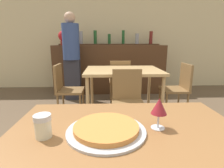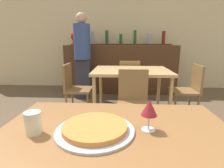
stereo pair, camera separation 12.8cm
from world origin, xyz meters
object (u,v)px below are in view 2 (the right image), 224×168
(chair_far_side_front, at_px, (133,99))
(chair_far_side_left, at_px, (74,86))
(chair_far_side_back, at_px, (129,79))
(chair_far_side_right, at_px, (189,87))
(potted_plant, at_px, (76,37))
(cheese_shaker, at_px, (33,123))
(wine_glass, at_px, (149,109))
(pizza_tray, at_px, (95,128))
(person_standing, at_px, (83,54))

(chair_far_side_front, height_order, chair_far_side_left, same)
(chair_far_side_back, height_order, chair_far_side_right, same)
(chair_far_side_left, distance_m, potted_plant, 1.69)
(chair_far_side_right, relative_size, cheese_shaker, 7.82)
(chair_far_side_front, relative_size, potted_plant, 2.61)
(chair_far_side_back, xyz_separation_m, wine_glass, (-0.02, -2.53, 0.38))
(chair_far_side_right, distance_m, potted_plant, 2.71)
(chair_far_side_right, distance_m, pizza_tray, 2.30)
(chair_far_side_right, relative_size, person_standing, 0.48)
(chair_far_side_right, bearing_deg, person_standing, -116.08)
(chair_far_side_front, distance_m, chair_far_side_left, 1.11)
(chair_far_side_right, distance_m, person_standing, 2.15)
(chair_far_side_back, distance_m, potted_plant, 1.69)
(chair_far_side_right, bearing_deg, chair_far_side_front, -55.96)
(chair_far_side_right, bearing_deg, potted_plant, -124.12)
(chair_far_side_back, height_order, wine_glass, wine_glass)
(cheese_shaker, xyz_separation_m, wine_glass, (0.55, 0.06, 0.06))
(pizza_tray, distance_m, potted_plant, 3.56)
(person_standing, height_order, wine_glass, person_standing)
(potted_plant, bearing_deg, chair_far_side_back, -34.18)
(pizza_tray, bearing_deg, chair_far_side_back, 83.78)
(chair_far_side_left, distance_m, chair_far_side_right, 1.83)
(chair_far_side_back, bearing_deg, person_standing, -17.39)
(chair_far_side_back, height_order, pizza_tray, chair_far_side_back)
(chair_far_side_right, distance_m, cheese_shaker, 2.49)
(wine_glass, distance_m, potted_plant, 3.60)
(chair_far_side_front, distance_m, potted_plant, 2.54)
(chair_far_side_right, bearing_deg, cheese_shaker, -36.91)
(chair_far_side_left, bearing_deg, cheese_shaker, -170.02)
(pizza_tray, distance_m, wine_glass, 0.28)
(pizza_tray, relative_size, wine_glass, 2.44)
(pizza_tray, distance_m, person_standing, 2.95)
(chair_far_side_left, xyz_separation_m, wine_glass, (0.90, -1.91, 0.38))
(pizza_tray, height_order, potted_plant, potted_plant)
(person_standing, distance_m, potted_plant, 0.68)
(cheese_shaker, height_order, person_standing, person_standing)
(chair_far_side_back, distance_m, pizza_tray, 2.59)
(chair_far_side_front, height_order, wine_glass, wine_glass)
(wine_glass, xyz_separation_m, potted_plant, (-1.21, 3.36, 0.44))
(chair_far_side_left, xyz_separation_m, potted_plant, (-0.31, 1.45, 0.81))
(chair_far_side_front, distance_m, pizza_tray, 1.38)
(chair_far_side_front, relative_size, chair_far_side_right, 1.00)
(chair_far_side_back, height_order, person_standing, person_standing)
(chair_far_side_front, height_order, pizza_tray, chair_far_side_front)
(chair_far_side_left, distance_m, person_standing, 1.03)
(chair_far_side_left, bearing_deg, wine_glass, -154.78)
(chair_far_side_left, height_order, pizza_tray, chair_far_side_left)
(chair_far_side_right, xyz_separation_m, potted_plant, (-2.14, 1.45, 0.81))
(chair_far_side_front, relative_size, cheese_shaker, 7.82)
(person_standing, bearing_deg, chair_far_side_back, -17.39)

